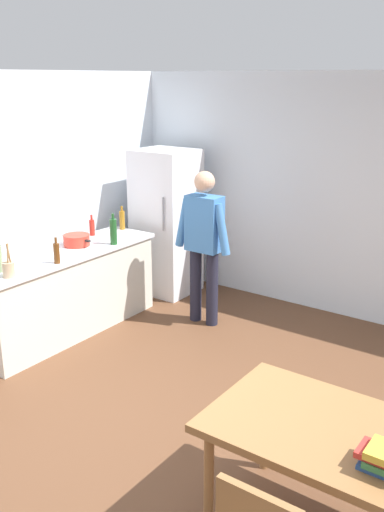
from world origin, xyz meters
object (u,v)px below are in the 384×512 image
object	(u,v)px
bottle_sauce_red	(92,227)
bottle_wine_green	(113,231)
utensil_jar	(9,269)
bottle_oil_amber	(122,220)
cooking_pot	(77,240)
dining_table	(332,441)
person	(204,238)
refrigerator	(166,222)
bottle_beer_brown	(57,253)

from	to	relation	value
bottle_sauce_red	bottle_wine_green	bearing A→B (deg)	-15.44
utensil_jar	bottle_wine_green	bearing A→B (deg)	87.93
bottle_sauce_red	bottle_oil_amber	xyz separation A→B (m)	(0.10, 0.40, 0.02)
cooking_pot	bottle_sauce_red	bearing A→B (deg)	112.10
cooking_pot	dining_table	bearing A→B (deg)	-21.18
bottle_oil_amber	dining_table	bearing A→B (deg)	-31.22
cooking_pot	bottle_wine_green	world-z (taller)	bottle_wine_green
person	bottle_oil_amber	distance (m)	1.17
bottle_oil_amber	refrigerator	bearing A→B (deg)	69.10
person	bottle_sauce_red	world-z (taller)	person
bottle_oil_amber	cooking_pot	bearing A→B (deg)	-85.47
dining_table	bottle_beer_brown	size ratio (longest dim) A/B	5.38
refrigerator	utensil_jar	xyz separation A→B (m)	(0.09, -2.42, 0.08)
bottle_sauce_red	bottle_oil_amber	bearing A→B (deg)	76.58
utensil_jar	bottle_oil_amber	bearing A→B (deg)	99.41
bottle_wine_green	bottle_oil_amber	distance (m)	0.64
person	cooking_pot	bearing A→B (deg)	-143.79
bottle_wine_green	bottle_oil_amber	xyz separation A→B (m)	(-0.35, 0.53, -0.03)
person	utensil_jar	bearing A→B (deg)	-114.74
person	bottle_sauce_red	bearing A→B (deg)	-161.73
utensil_jar	bottle_wine_green	distance (m)	1.33
cooking_pot	bottle_wine_green	size ratio (longest dim) A/B	1.18
bottle_wine_green	bottle_beer_brown	distance (m)	0.80
refrigerator	utensil_jar	world-z (taller)	refrigerator
person	dining_table	size ratio (longest dim) A/B	1.21
dining_table	bottle_oil_amber	distance (m)	4.13
bottle_wine_green	bottle_beer_brown	bearing A→B (deg)	-89.99
utensil_jar	bottle_wine_green	xyz separation A→B (m)	(0.05, 1.32, 0.07)
cooking_pot	bottle_oil_amber	distance (m)	0.80
bottle_wine_green	bottle_beer_brown	size ratio (longest dim) A/B	1.31
utensil_jar	bottle_oil_amber	world-z (taller)	utensil_jar
bottle_oil_amber	bottle_sauce_red	bearing A→B (deg)	-103.42
refrigerator	dining_table	bearing A→B (deg)	-39.29
person	bottle_wine_green	distance (m)	0.98
person	cooking_pot	xyz separation A→B (m)	(-1.10, -0.81, -0.02)
refrigerator	bottle_beer_brown	distance (m)	1.90
dining_table	utensil_jar	xyz separation A→B (m)	(-3.21, 0.28, 0.31)
cooking_pot	bottle_wine_green	bearing A→B (deg)	42.43
refrigerator	bottle_wine_green	xyz separation A→B (m)	(0.14, -1.09, 0.15)
refrigerator	utensil_jar	bearing A→B (deg)	-87.87
person	bottle_beer_brown	bearing A→B (deg)	-121.18
person	dining_table	xyz separation A→B (m)	(2.35, -2.15, -0.31)
cooking_pot	bottle_wine_green	xyz separation A→B (m)	(0.29, 0.27, 0.09)
bottle_sauce_red	person	bearing A→B (deg)	18.27
bottle_wine_green	bottle_oil_amber	size ratio (longest dim) A/B	1.21
utensil_jar	dining_table	bearing A→B (deg)	-5.00
cooking_pot	refrigerator	bearing A→B (deg)	83.55
bottle_beer_brown	cooking_pot	bearing A→B (deg)	118.72
utensil_jar	bottle_oil_amber	xyz separation A→B (m)	(-0.31, 1.85, 0.04)
utensil_jar	person	bearing A→B (deg)	65.26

